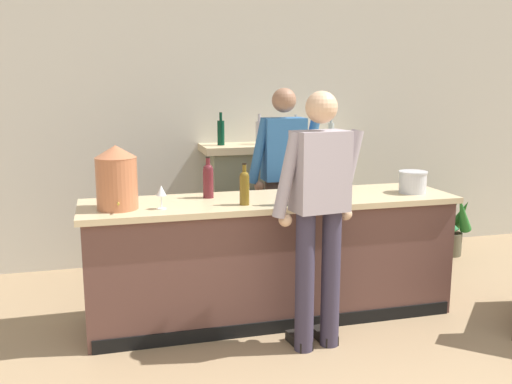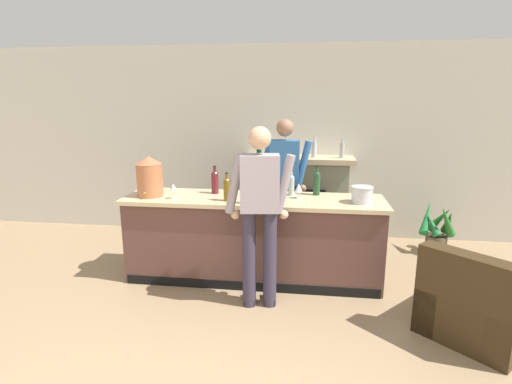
{
  "view_description": "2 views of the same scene",
  "coord_description": "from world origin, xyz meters",
  "px_view_note": "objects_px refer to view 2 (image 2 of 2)",
  "views": [
    {
      "loc": [
        -1.06,
        -1.43,
        1.8
      ],
      "look_at": [
        0.13,
        2.97,
        0.93
      ],
      "focal_mm": 40.0,
      "sensor_mm": 36.0,
      "label": 1
    },
    {
      "loc": [
        0.75,
        -1.56,
        1.99
      ],
      "look_at": [
        0.15,
        2.99,
        0.92
      ],
      "focal_mm": 28.0,
      "sensor_mm": 36.0,
      "label": 2
    }
  ],
  "objects_px": {
    "wine_bottle_port_short": "(227,188)",
    "wine_glass_front_right": "(266,189)",
    "person_bartender": "(284,183)",
    "wine_bottle_chardonnay_pale": "(252,190)",
    "wine_bottle_merlot_tall": "(215,181)",
    "wine_glass_by_dispenser": "(299,188)",
    "potted_plant_corner": "(438,230)",
    "person_customer": "(260,210)",
    "armchair_black": "(477,307)",
    "wine_bottle_rose_blush": "(291,184)",
    "fireplace_stone": "(298,198)",
    "wine_bottle_riesling_slim": "(274,190)",
    "wine_glass_near_bucket": "(173,188)",
    "copper_dispenser": "(150,176)",
    "wine_bottle_burgundy_dark": "(317,182)",
    "ice_bucket_steel": "(362,195)"
  },
  "relations": [
    {
      "from": "wine_bottle_port_short",
      "to": "wine_glass_front_right",
      "type": "xyz_separation_m",
      "value": [
        0.4,
        0.11,
        -0.02
      ]
    },
    {
      "from": "person_bartender",
      "to": "wine_bottle_chardonnay_pale",
      "type": "height_order",
      "value": "person_bartender"
    },
    {
      "from": "wine_bottle_chardonnay_pale",
      "to": "wine_bottle_merlot_tall",
      "type": "height_order",
      "value": "wine_bottle_chardonnay_pale"
    },
    {
      "from": "wine_bottle_merlot_tall",
      "to": "wine_glass_by_dispenser",
      "type": "xyz_separation_m",
      "value": [
        0.95,
        -0.12,
        -0.03
      ]
    },
    {
      "from": "potted_plant_corner",
      "to": "person_customer",
      "type": "xyz_separation_m",
      "value": [
        -2.15,
        -1.67,
        0.65
      ]
    },
    {
      "from": "armchair_black",
      "to": "wine_bottle_rose_blush",
      "type": "height_order",
      "value": "wine_bottle_rose_blush"
    },
    {
      "from": "fireplace_stone",
      "to": "person_customer",
      "type": "height_order",
      "value": "person_customer"
    },
    {
      "from": "wine_bottle_riesling_slim",
      "to": "wine_glass_near_bucket",
      "type": "distance_m",
      "value": 1.09
    },
    {
      "from": "person_customer",
      "to": "copper_dispenser",
      "type": "height_order",
      "value": "person_customer"
    },
    {
      "from": "potted_plant_corner",
      "to": "wine_bottle_port_short",
      "type": "bearing_deg",
      "value": -154.09
    },
    {
      "from": "person_bartender",
      "to": "wine_bottle_merlot_tall",
      "type": "relative_size",
      "value": 5.55
    },
    {
      "from": "person_bartender",
      "to": "wine_bottle_merlot_tall",
      "type": "distance_m",
      "value": 0.91
    },
    {
      "from": "potted_plant_corner",
      "to": "wine_glass_by_dispenser",
      "type": "xyz_separation_m",
      "value": [
        -1.81,
        -1.03,
        0.74
      ]
    },
    {
      "from": "copper_dispenser",
      "to": "wine_glass_by_dispenser",
      "type": "relative_size",
      "value": 2.67
    },
    {
      "from": "wine_bottle_riesling_slim",
      "to": "wine_bottle_burgundy_dark",
      "type": "relative_size",
      "value": 0.89
    },
    {
      "from": "person_customer",
      "to": "wine_bottle_chardonnay_pale",
      "type": "distance_m",
      "value": 0.38
    },
    {
      "from": "fireplace_stone",
      "to": "wine_bottle_merlot_tall",
      "type": "height_order",
      "value": "fireplace_stone"
    },
    {
      "from": "potted_plant_corner",
      "to": "wine_bottle_chardonnay_pale",
      "type": "distance_m",
      "value": 2.74
    },
    {
      "from": "wine_bottle_rose_blush",
      "to": "wine_bottle_port_short",
      "type": "xyz_separation_m",
      "value": [
        -0.66,
        -0.35,
        0.01
      ]
    },
    {
      "from": "person_bartender",
      "to": "wine_glass_front_right",
      "type": "distance_m",
      "value": 0.72
    },
    {
      "from": "wine_bottle_chardonnay_pale",
      "to": "wine_glass_near_bucket",
      "type": "bearing_deg",
      "value": 173.19
    },
    {
      "from": "armchair_black",
      "to": "wine_bottle_chardonnay_pale",
      "type": "distance_m",
      "value": 2.27
    },
    {
      "from": "fireplace_stone",
      "to": "ice_bucket_steel",
      "type": "relative_size",
      "value": 6.75
    },
    {
      "from": "wine_glass_front_right",
      "to": "armchair_black",
      "type": "bearing_deg",
      "value": -23.14
    },
    {
      "from": "wine_bottle_burgundy_dark",
      "to": "person_bartender",
      "type": "bearing_deg",
      "value": 133.4
    },
    {
      "from": "wine_bottle_chardonnay_pale",
      "to": "wine_bottle_burgundy_dark",
      "type": "distance_m",
      "value": 0.82
    },
    {
      "from": "wine_bottle_chardonnay_pale",
      "to": "wine_bottle_port_short",
      "type": "distance_m",
      "value": 0.29
    },
    {
      "from": "copper_dispenser",
      "to": "wine_bottle_chardonnay_pale",
      "type": "relative_size",
      "value": 1.39
    },
    {
      "from": "wine_bottle_chardonnay_pale",
      "to": "wine_glass_near_bucket",
      "type": "height_order",
      "value": "wine_bottle_chardonnay_pale"
    },
    {
      "from": "wine_bottle_merlot_tall",
      "to": "armchair_black",
      "type": "bearing_deg",
      "value": -22.32
    },
    {
      "from": "copper_dispenser",
      "to": "ice_bucket_steel",
      "type": "xyz_separation_m",
      "value": [
        2.29,
        -0.0,
        -0.14
      ]
    },
    {
      "from": "wine_bottle_chardonnay_pale",
      "to": "wine_bottle_rose_blush",
      "type": "bearing_deg",
      "value": 48.37
    },
    {
      "from": "person_customer",
      "to": "wine_glass_near_bucket",
      "type": "xyz_separation_m",
      "value": [
        -0.99,
        0.45,
        0.09
      ]
    },
    {
      "from": "wine_bottle_burgundy_dark",
      "to": "wine_bottle_chardonnay_pale",
      "type": "bearing_deg",
      "value": -143.97
    },
    {
      "from": "wine_bottle_riesling_slim",
      "to": "wine_bottle_chardonnay_pale",
      "type": "bearing_deg",
      "value": -165.19
    },
    {
      "from": "potted_plant_corner",
      "to": "person_bartender",
      "type": "relative_size",
      "value": 0.4
    },
    {
      "from": "person_customer",
      "to": "wine_bottle_burgundy_dark",
      "type": "xyz_separation_m",
      "value": [
        0.54,
        0.83,
        0.12
      ]
    },
    {
      "from": "ice_bucket_steel",
      "to": "wine_bottle_port_short",
      "type": "xyz_separation_m",
      "value": [
        -1.4,
        -0.1,
        0.05
      ]
    },
    {
      "from": "wine_bottle_riesling_slim",
      "to": "wine_glass_front_right",
      "type": "xyz_separation_m",
      "value": [
        -0.1,
        0.13,
        -0.02
      ]
    },
    {
      "from": "person_customer",
      "to": "wine_bottle_rose_blush",
      "type": "relative_size",
      "value": 6.16
    },
    {
      "from": "wine_bottle_port_short",
      "to": "wine_glass_by_dispenser",
      "type": "height_order",
      "value": "wine_bottle_port_short"
    },
    {
      "from": "wine_bottle_merlot_tall",
      "to": "potted_plant_corner",
      "type": "bearing_deg",
      "value": 18.41
    },
    {
      "from": "person_customer",
      "to": "wine_bottle_rose_blush",
      "type": "height_order",
      "value": "person_customer"
    },
    {
      "from": "fireplace_stone",
      "to": "ice_bucket_steel",
      "type": "height_order",
      "value": "fireplace_stone"
    },
    {
      "from": "wine_bottle_merlot_tall",
      "to": "wine_glass_by_dispenser",
      "type": "distance_m",
      "value": 0.96
    },
    {
      "from": "copper_dispenser",
      "to": "wine_glass_front_right",
      "type": "distance_m",
      "value": 1.29
    },
    {
      "from": "copper_dispenser",
      "to": "wine_glass_front_right",
      "type": "relative_size",
      "value": 2.75
    },
    {
      "from": "wine_glass_front_right",
      "to": "wine_bottle_chardonnay_pale",
      "type": "bearing_deg",
      "value": -122.81
    },
    {
      "from": "person_customer",
      "to": "wine_glass_near_bucket",
      "type": "height_order",
      "value": "person_customer"
    },
    {
      "from": "ice_bucket_steel",
      "to": "wine_bottle_rose_blush",
      "type": "distance_m",
      "value": 0.78
    }
  ]
}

